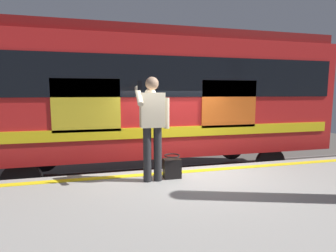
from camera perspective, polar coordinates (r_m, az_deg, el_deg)
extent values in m
plane|color=#4C4742|center=(5.75, 2.92, -18.07)|extent=(24.35, 24.35, 0.00)
cube|color=gray|center=(3.90, 12.18, -23.49)|extent=(14.04, 3.96, 0.95)
cube|color=yellow|center=(5.14, 3.97, -9.83)|extent=(13.76, 0.16, 0.01)
cube|color=slate|center=(6.97, -0.49, -12.73)|extent=(18.25, 0.08, 0.16)
cube|color=slate|center=(8.30, -2.83, -9.44)|extent=(18.25, 0.08, 0.16)
cube|color=red|center=(7.21, -3.59, 6.19)|extent=(9.29, 2.71, 2.76)
cube|color=maroon|center=(7.34, -3.69, 17.99)|extent=(9.11, 2.49, 0.24)
cube|color=black|center=(5.88, -1.19, 10.70)|extent=(8.83, 0.03, 0.90)
cube|color=yellow|center=(5.93, -1.16, -1.37)|extent=(8.83, 0.03, 0.24)
cube|color=#D85919|center=(6.43, 13.17, 4.67)|extent=(1.39, 0.02, 1.12)
cube|color=gold|center=(5.73, -17.26, 4.25)|extent=(1.39, 0.02, 1.12)
cylinder|color=black|center=(6.53, -29.08, -10.43)|extent=(0.84, 0.12, 0.84)
cylinder|color=black|center=(8.56, -25.32, -6.16)|extent=(0.84, 0.12, 0.84)
cylinder|color=black|center=(7.63, 21.25, -7.53)|extent=(0.84, 0.12, 0.84)
cylinder|color=black|center=(9.44, 13.65, -4.48)|extent=(0.84, 0.12, 0.84)
cylinder|color=#262628|center=(4.53, -2.25, -6.08)|extent=(0.14, 0.14, 0.94)
cylinder|color=#262628|center=(4.50, -4.51, -6.20)|extent=(0.14, 0.14, 0.94)
cube|color=beige|center=(4.40, -3.45, 3.49)|extent=(0.40, 0.24, 0.58)
sphere|color=beige|center=(4.55, -3.85, 6.98)|extent=(0.20, 0.20, 0.20)
sphere|color=tan|center=(4.39, -3.49, 9.19)|extent=(0.22, 0.22, 0.22)
cylinder|color=beige|center=(4.46, -0.28, 2.80)|extent=(0.09, 0.09, 0.52)
cylinder|color=beige|center=(4.28, -6.33, 6.54)|extent=(0.09, 0.42, 0.33)
cube|color=black|center=(4.18, -6.17, 8.72)|extent=(0.07, 0.02, 0.15)
cube|color=black|center=(4.74, 0.87, -9.17)|extent=(0.31, 0.19, 0.35)
torus|color=black|center=(4.68, 0.88, -6.43)|extent=(0.28, 0.28, 0.02)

